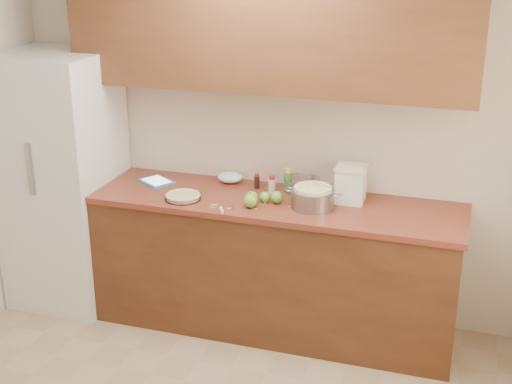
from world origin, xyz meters
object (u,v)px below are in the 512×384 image
(colander, at_px, (313,198))
(tablet, at_px, (156,181))
(flour_canister, at_px, (351,184))
(pie, at_px, (183,196))

(colander, height_order, tablet, colander)
(colander, bearing_deg, flour_canister, 40.93)
(pie, relative_size, flour_canister, 0.98)
(pie, bearing_deg, flour_canister, 15.90)
(pie, relative_size, tablet, 0.85)
(colander, bearing_deg, tablet, 173.64)
(pie, relative_size, colander, 0.64)
(flour_canister, bearing_deg, tablet, -177.82)
(pie, xyz_separation_m, colander, (0.83, 0.12, 0.05))
(pie, distance_m, tablet, 0.39)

